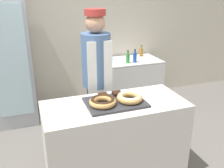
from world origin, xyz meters
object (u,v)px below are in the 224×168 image
Objects in this scene: donut_chocolate_glaze at (103,101)px; baker_person at (97,78)px; brownie_back_right at (117,93)px; bottle_amber at (141,52)px; serving_tray at (115,102)px; bottle_blue at (108,55)px; bottle_green at (128,58)px; bottle_blue_b at (135,57)px; beverage_fridge at (11,60)px; chest_freezer at (130,81)px; donut_light_glaze at (130,97)px; brownie_back_left at (103,95)px.

baker_person is (0.13, 0.66, 0.01)m from donut_chocolate_glaze.
bottle_amber reaches higher than brownie_back_right.
baker_person is at bearing 91.34° from serving_tray.
bottle_blue is 1.01× the size of bottle_green.
bottle_green is 0.94× the size of bottle_blue_b.
bottle_blue_b is (0.96, 0.95, -0.05)m from baker_person.
beverage_fridge is at bearing 116.43° from donut_chocolate_glaze.
beverage_fridge reaches higher than chest_freezer.
bottle_amber reaches higher than donut_light_glaze.
bottle_green reaches higher than serving_tray.
baker_person reaches higher than bottle_amber.
baker_person is 0.90× the size of beverage_fridge.
brownie_back_left reaches higher than serving_tray.
bottle_green is (0.66, 1.61, -0.05)m from donut_light_glaze.
beverage_fridge is 1.84m from bottle_green.
beverage_fridge reaches higher than baker_person.
serving_tray is 1.77m from bottle_green.
bottle_amber is at bearing 57.40° from serving_tray.
bottle_blue_b is at bearing -38.86° from bottle_blue.
brownie_back_right is 1.80m from bottle_blue.
baker_person is at bearing -133.83° from bottle_amber.
beverage_fridge reaches higher than bottle_blue.
baker_person is 1.26m from bottle_green.
chest_freezer is 0.52m from bottle_blue_b.
beverage_fridge is (-1.17, 1.77, 0.05)m from donut_light_glaze.
brownie_back_right is 0.05× the size of baker_person.
serving_tray is 2.62× the size of bottle_blue_b.
brownie_back_right is 2.11m from bottle_amber.
brownie_back_left is 1.68m from bottle_green.
serving_tray is 0.30× the size of beverage_fridge.
bottle_amber is (1.23, 1.92, -0.00)m from serving_tray.
baker_person reaches higher than bottle_blue_b.
brownie_back_left is at bearing 70.42° from donut_chocolate_glaze.
donut_chocolate_glaze is 1.24× the size of bottle_green.
serving_tray is 2.02m from beverage_fridge.
donut_light_glaze is 0.14× the size of beverage_fridge.
baker_person is at bearing 103.71° from donut_light_glaze.
bottle_blue reaches higher than brownie_back_left.
bottle_green is at bearing -4.87° from beverage_fridge.
brownie_back_left is at bearing -122.02° from bottle_green.
brownie_back_right is 0.09× the size of chest_freezer.
serving_tray is at bearing -122.60° from bottle_amber.
serving_tray is 2.25× the size of donut_light_glaze.
beverage_fridge is 1.91× the size of chest_freezer.
beverage_fridge is at bearing -174.64° from bottle_blue.
brownie_back_left is 0.09× the size of chest_freezer.
brownie_back_left is 0.42× the size of bottle_blue_b.
bottle_amber is at bearing 3.43° from bottle_blue.
donut_chocolate_glaze is 1.94m from bottle_blue_b.
donut_light_glaze is at bearing -118.98° from bottle_amber.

